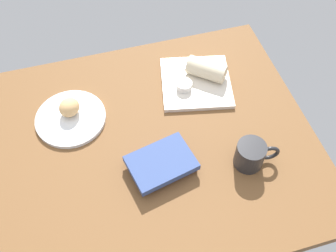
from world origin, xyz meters
TOP-DOWN VIEW (x-y plane):
  - dining_table at (0.00, 0.00)cm, footprint 110.00×90.00cm
  - round_plate at (22.20, -16.30)cm, footprint 23.70×23.70cm
  - scone_pastry at (21.71, -18.02)cm, footprint 9.58×9.61cm
  - square_plate at (-23.66, -19.89)cm, footprint 29.07×29.07cm
  - sauce_cup at (-18.48, -17.99)cm, footprint 5.59×5.59cm
  - breakfast_wrap at (-27.81, -21.41)cm, footprint 15.08×14.03cm
  - book_stack at (-2.69, 9.82)cm, footprint 21.99×18.22cm
  - coffee_mug at (-29.45, 15.60)cm, footprint 13.81×9.06cm

SIDE VIEW (x-z plane):
  - dining_table at x=0.00cm, z-range 0.00..4.00cm
  - round_plate at x=22.20cm, z-range 4.00..5.40cm
  - square_plate at x=-23.66cm, z-range 4.00..5.60cm
  - book_stack at x=-2.69cm, z-range 4.08..8.92cm
  - sauce_cup at x=-18.48cm, z-range 5.70..8.40cm
  - scone_pastry at x=21.71cm, z-range 5.40..11.44cm
  - coffee_mug at x=-29.45cm, z-range 4.11..13.09cm
  - breakfast_wrap at x=-27.81cm, z-range 5.60..12.34cm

